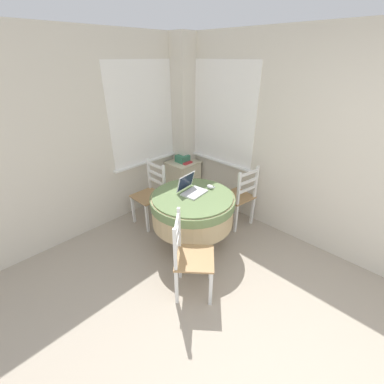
{
  "coord_description": "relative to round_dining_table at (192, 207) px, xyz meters",
  "views": [
    {
      "loc": [
        -0.95,
        -0.0,
        2.24
      ],
      "look_at": [
        1.18,
        2.07,
        0.66
      ],
      "focal_mm": 24.0,
      "sensor_mm": 36.0,
      "label": 1
    }
  ],
  "objects": [
    {
      "name": "cell_phone",
      "position": [
        0.34,
        -0.01,
        0.18
      ],
      "size": [
        0.05,
        0.1,
        0.01
      ],
      "color": "#B2B7BC",
      "rests_on": "round_dining_table"
    },
    {
      "name": "corner_room_shell",
      "position": [
        0.21,
        0.1,
        0.73
      ],
      "size": [
        4.37,
        5.03,
        2.55
      ],
      "color": "beige",
      "rests_on": "ground_plane"
    },
    {
      "name": "storage_box",
      "position": [
        0.8,
        1.01,
        0.17
      ],
      "size": [
        0.19,
        0.19,
        0.11
      ],
      "color": "#387A5B",
      "rests_on": "corner_cabinet"
    },
    {
      "name": "dining_chair_camera_near",
      "position": [
        -0.59,
        -0.54,
        -0.1
      ],
      "size": [
        0.55,
        0.55,
        0.93
      ],
      "color": "#A87F51",
      "rests_on": "ground_plane"
    },
    {
      "name": "dining_chair_near_right_window",
      "position": [
        0.78,
        -0.17,
        -0.1
      ],
      "size": [
        0.45,
        0.44,
        0.93
      ],
      "color": "#A87F51",
      "rests_on": "ground_plane"
    },
    {
      "name": "corner_cabinet",
      "position": [
        0.81,
        1.0,
        -0.22
      ],
      "size": [
        0.48,
        0.45,
        0.66
      ],
      "color": "beige",
      "rests_on": "ground_plane"
    },
    {
      "name": "laptop",
      "position": [
        0.05,
        0.07,
        0.22
      ],
      "size": [
        0.33,
        0.31,
        0.23
      ],
      "color": "silver",
      "rests_on": "round_dining_table"
    },
    {
      "name": "dining_chair_near_back_window",
      "position": [
        -0.06,
        0.79,
        -0.1
      ],
      "size": [
        0.39,
        0.4,
        0.93
      ],
      "color": "#A87F51",
      "rests_on": "ground_plane"
    },
    {
      "name": "round_dining_table",
      "position": [
        0.0,
        0.0,
        0.0
      ],
      "size": [
        1.05,
        1.05,
        0.72
      ],
      "color": "#4C3D2D",
      "rests_on": "ground_plane"
    },
    {
      "name": "book_on_cabinet",
      "position": [
        0.8,
        0.96,
        0.13
      ],
      "size": [
        0.17,
        0.21,
        0.02
      ],
      "color": "#BC3338",
      "rests_on": "corner_cabinet"
    },
    {
      "name": "computer_mouse",
      "position": [
        0.29,
        -0.03,
        0.2
      ],
      "size": [
        0.06,
        0.1,
        0.05
      ],
      "color": "white",
      "rests_on": "round_dining_table"
    }
  ]
}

